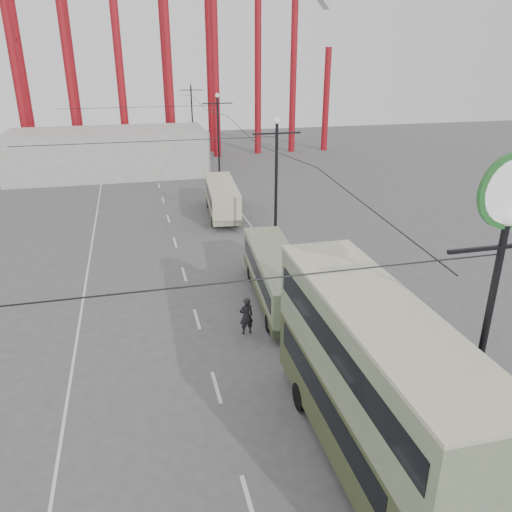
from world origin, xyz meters
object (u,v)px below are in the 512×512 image
object	(u,v)px
single_decker_cream	(222,198)
single_decker_green	(276,275)
lamp_post_near	(499,262)
double_decker_bus	(372,379)
pedestrian	(246,316)

from	to	relation	value
single_decker_cream	single_decker_green	bearing A→B (deg)	-84.98
single_decker_cream	lamp_post_near	bearing A→B (deg)	-81.32
double_decker_bus	single_decker_cream	bearing A→B (deg)	89.71
pedestrian	single_decker_cream	bearing A→B (deg)	-105.62
double_decker_bus	pedestrian	world-z (taller)	double_decker_bus
lamp_post_near	single_decker_cream	size ratio (longest dim) A/B	1.16
single_decker_green	lamp_post_near	bearing A→B (deg)	-77.23
lamp_post_near	pedestrian	distance (m)	13.66
lamp_post_near	single_decker_green	distance (m)	15.57
single_decker_green	pedestrian	world-z (taller)	single_decker_green
lamp_post_near	pedestrian	xyz separation A→B (m)	(-4.39, 10.95, -6.88)
pedestrian	single_decker_green	bearing A→B (deg)	-136.29
single_decker_cream	pedestrian	world-z (taller)	single_decker_cream
pedestrian	double_decker_bus	bearing A→B (deg)	93.54
double_decker_bus	single_decker_green	size ratio (longest dim) A/B	1.13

